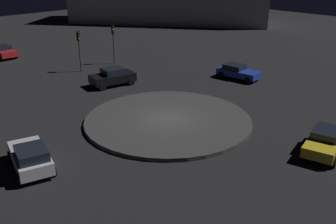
% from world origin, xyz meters
% --- Properties ---
extents(ground_plane, '(120.19, 120.19, 0.00)m').
position_xyz_m(ground_plane, '(0.00, 0.00, 0.00)').
color(ground_plane, black).
extents(roundabout_island, '(11.94, 11.94, 0.27)m').
position_xyz_m(roundabout_island, '(0.00, 0.00, 0.14)').
color(roundabout_island, '#383838').
rests_on(roundabout_island, ground_plane).
extents(car_red, '(4.52, 2.14, 1.40)m').
position_xyz_m(car_red, '(27.23, 0.49, 0.74)').
color(car_red, red).
rests_on(car_red, ground_plane).
extents(car_silver, '(4.28, 2.84, 1.57)m').
position_xyz_m(car_silver, '(0.58, 10.12, 0.80)').
color(car_silver, silver).
rests_on(car_silver, ground_plane).
extents(car_blue, '(4.20, 2.28, 1.34)m').
position_xyz_m(car_blue, '(2.74, -12.22, 0.70)').
color(car_blue, '#1E38A5').
rests_on(car_blue, ground_plane).
extents(car_yellow, '(2.71, 4.26, 1.42)m').
position_xyz_m(car_yellow, '(-9.97, -3.42, 0.76)').
color(car_yellow, gold).
rests_on(car_yellow, ground_plane).
extents(car_black, '(2.78, 4.31, 1.62)m').
position_xyz_m(car_black, '(9.59, -2.36, 0.83)').
color(car_black, black).
rests_on(car_black, ground_plane).
extents(traffic_light_southeast, '(0.39, 0.36, 4.22)m').
position_xyz_m(traffic_light_southeast, '(15.64, -7.14, 3.00)').
color(traffic_light_southeast, '#2D2D2D').
rests_on(traffic_light_southeast, ground_plane).
extents(traffic_light_east, '(0.38, 0.33, 4.13)m').
position_xyz_m(traffic_light_east, '(15.50, -2.75, 2.94)').
color(traffic_light_east, '#2D2D2D').
rests_on(traffic_light_east, ground_plane).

